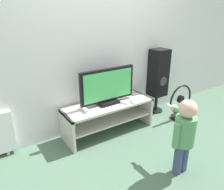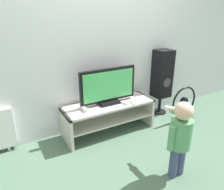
{
  "view_description": "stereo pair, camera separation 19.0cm",
  "coord_description": "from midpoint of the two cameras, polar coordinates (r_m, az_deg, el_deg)",
  "views": [
    {
      "loc": [
        -1.5,
        -2.12,
        1.68
      ],
      "look_at": [
        0.0,
        0.13,
        0.6
      ],
      "focal_mm": 35.0,
      "sensor_mm": 36.0,
      "label": 1
    },
    {
      "loc": [
        -1.33,
        -2.22,
        1.68
      ],
      "look_at": [
        0.0,
        0.13,
        0.6
      ],
      "focal_mm": 35.0,
      "sensor_mm": 36.0,
      "label": 2
    }
  ],
  "objects": [
    {
      "name": "television",
      "position": [
        2.96,
        0.82,
        2.15
      ],
      "size": [
        0.82,
        0.2,
        0.5
      ],
      "color": "black",
      "rests_on": "tv_stand"
    },
    {
      "name": "wall_back",
      "position": [
        3.06,
        -1.85,
        14.64
      ],
      "size": [
        10.0,
        0.06,
        2.6
      ],
      "color": "silver",
      "rests_on": "ground_plane"
    },
    {
      "name": "ground_plane",
      "position": [
        3.08,
        3.03,
        -11.24
      ],
      "size": [
        16.0,
        16.0,
        0.0
      ],
      "primitive_type": "plane",
      "color": "#4C6B56"
    },
    {
      "name": "floor_fan",
      "position": [
        3.61,
        19.59,
        -2.77
      ],
      "size": [
        0.47,
        0.25,
        0.58
      ],
      "color": "black",
      "rests_on": "ground_plane"
    },
    {
      "name": "tv_stand",
      "position": [
        3.1,
        0.96,
        -4.72
      ],
      "size": [
        1.3,
        0.44,
        0.44
      ],
      "color": "beige",
      "rests_on": "ground_plane"
    },
    {
      "name": "remote_primary",
      "position": [
        3.08,
        7.3,
        -1.92
      ],
      "size": [
        0.08,
        0.13,
        0.03
      ],
      "color": "white",
      "rests_on": "tv_stand"
    },
    {
      "name": "remote_secondary",
      "position": [
        3.04,
        5.03,
        -2.15
      ],
      "size": [
        0.08,
        0.13,
        0.03
      ],
      "color": "white",
      "rests_on": "tv_stand"
    },
    {
      "name": "child",
      "position": [
        2.36,
        19.62,
        -9.52
      ],
      "size": [
        0.32,
        0.48,
        0.85
      ],
      "color": "#3F4C72",
      "rests_on": "ground_plane"
    },
    {
      "name": "game_console",
      "position": [
        2.86,
        -5.64,
        -3.46
      ],
      "size": [
        0.04,
        0.19,
        0.05
      ],
      "color": "white",
      "rests_on": "tv_stand"
    },
    {
      "name": "speaker_tower",
      "position": [
        3.67,
        14.43,
        5.05
      ],
      "size": [
        0.27,
        0.25,
        1.08
      ],
      "color": "black",
      "rests_on": "ground_plane"
    }
  ]
}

